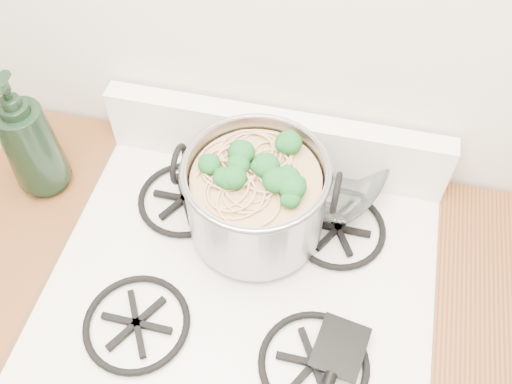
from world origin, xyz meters
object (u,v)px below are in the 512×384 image
(glass_bowl, at_px, (325,181))
(bottle, at_px, (27,136))
(stock_pot, at_px, (256,197))
(gas_range, at_px, (246,361))
(spatula, at_px, (341,346))

(glass_bowl, height_order, bottle, bottle)
(stock_pot, relative_size, bottle, 1.05)
(gas_range, relative_size, stock_pot, 2.91)
(stock_pot, bearing_deg, bottle, 179.40)
(stock_pot, xyz_separation_m, glass_bowl, (0.12, 0.13, -0.08))
(gas_range, bearing_deg, stock_pot, 89.87)
(stock_pot, relative_size, glass_bowl, 3.18)
(spatula, bearing_deg, stock_pot, 141.74)
(stock_pot, distance_m, bottle, 0.48)
(glass_bowl, xyz_separation_m, bottle, (-0.60, -0.13, 0.14))
(gas_range, relative_size, spatula, 2.98)
(gas_range, xyz_separation_m, bottle, (-0.48, 0.12, 0.64))
(stock_pot, height_order, bottle, bottle)
(bottle, bearing_deg, glass_bowl, 10.13)
(glass_bowl, bearing_deg, stock_pot, -132.58)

